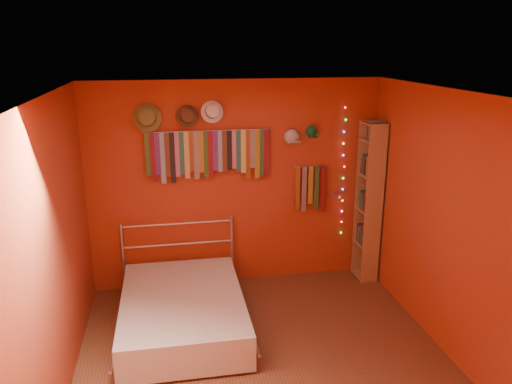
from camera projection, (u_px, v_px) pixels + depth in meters
ground at (265, 362)px, 4.71m from camera, size 3.50×3.50×0.00m
back_wall at (237, 185)px, 6.00m from camera, size 3.50×0.02×2.50m
right_wall at (449, 226)px, 4.66m from camera, size 0.02×3.50×2.50m
left_wall at (55, 254)px, 4.05m from camera, size 0.02×3.50×2.50m
ceiling at (267, 94)px, 3.99m from camera, size 3.50×3.50×0.02m
tie_rack at (208, 153)px, 5.76m from camera, size 1.45×0.03×0.60m
small_tie_rack at (311, 187)px, 6.12m from camera, size 0.40×0.03×0.59m
fedora_olive at (147, 118)px, 5.48m from camera, size 0.32×0.17×0.31m
fedora_brown at (187, 116)px, 5.57m from camera, size 0.26×0.14×0.26m
fedora_white at (212, 112)px, 5.60m from camera, size 0.25×0.14×0.25m
cap_white at (292, 137)px, 5.90m from camera, size 0.18×0.23×0.18m
cap_green at (311, 131)px, 5.93m from camera, size 0.16×0.20×0.16m
fairy_lights at (343, 172)px, 6.17m from camera, size 0.05×0.02×1.62m
reading_lamp at (339, 197)px, 6.01m from camera, size 0.08×0.33×0.10m
bookshelf at (372, 201)px, 6.15m from camera, size 0.25×0.34×2.00m
bed at (183, 311)px, 5.20m from camera, size 1.34×1.84×0.88m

